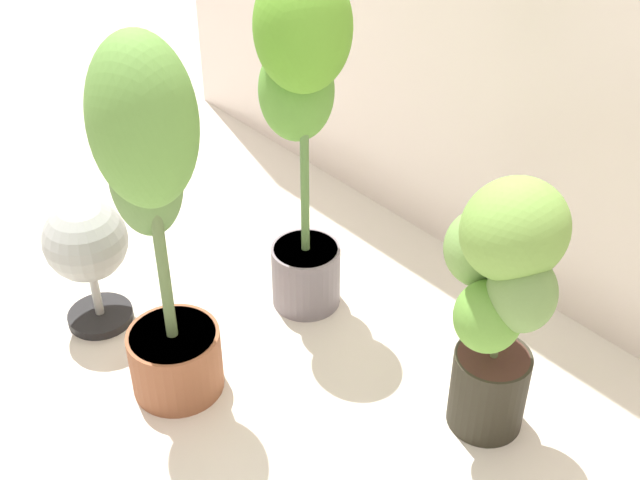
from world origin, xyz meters
name	(u,v)px	position (x,y,z in m)	size (l,w,h in m)	color
ground_plane	(291,427)	(0.00, 0.00, 0.00)	(8.00, 8.00, 0.00)	silver
potted_plant_front_left	(153,199)	(-0.31, -0.12, 0.56)	(0.34, 0.31, 0.95)	brown
potted_plant_back_right	(500,291)	(0.29, 0.37, 0.41)	(0.35, 0.31, 0.69)	#2D2A1E
potted_plant_back_left	(302,107)	(-0.36, 0.34, 0.61)	(0.33, 0.33, 0.98)	slate
floor_fan	(87,246)	(-0.66, -0.15, 0.26)	(0.30, 0.30, 0.39)	black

